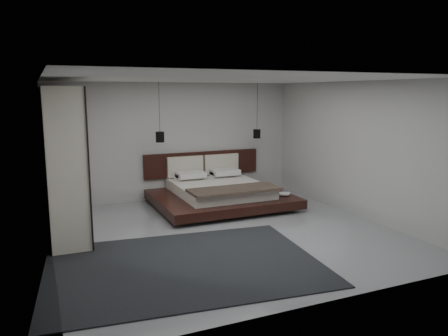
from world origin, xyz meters
name	(u,v)px	position (x,y,z in m)	size (l,w,h in m)	color
floor	(225,232)	(0.00, 0.00, 0.00)	(6.00, 6.00, 0.00)	gray
ceiling	(226,79)	(0.00, 0.00, 2.80)	(6.00, 6.00, 0.00)	white
wall_back	(176,141)	(0.00, 3.00, 1.40)	(6.00, 6.00, 0.00)	#B4B4B1
wall_front	(327,193)	(0.00, -3.00, 1.40)	(6.00, 6.00, 0.00)	#B4B4B1
wall_left	(47,170)	(-3.00, 0.00, 1.40)	(6.00, 6.00, 0.00)	#B4B4B1
wall_right	(358,149)	(3.00, 0.00, 1.40)	(6.00, 6.00, 0.00)	#B4B4B1
lattice_screen	(46,155)	(-2.95, 2.45, 1.30)	(0.05, 0.90, 2.60)	black
bed	(219,192)	(0.67, 1.90, 0.30)	(2.99, 2.48, 1.11)	black
book_lower	(280,194)	(1.90, 1.22, 0.29)	(0.19, 0.26, 0.02)	#99724C
book_upper	(280,193)	(1.87, 1.18, 0.31)	(0.21, 0.29, 0.02)	#99724C
pendant_left	(160,137)	(-0.56, 2.39, 1.58)	(0.19, 0.19, 1.34)	black
pendant_right	(257,134)	(1.90, 2.39, 1.56)	(0.18, 0.18, 1.35)	black
wardrobe	(62,161)	(-2.70, 1.29, 1.33)	(0.64, 2.71, 2.66)	silver
rug	(185,265)	(-1.20, -1.20, 0.01)	(4.01, 2.86, 0.02)	black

